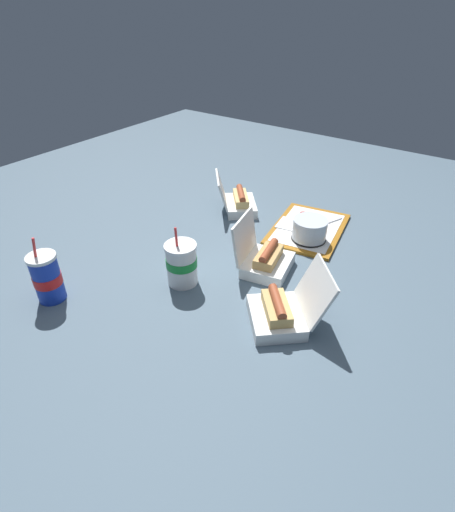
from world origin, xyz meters
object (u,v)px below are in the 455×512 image
Objects in this scene: cake_container at (310,230)px; clamshell_hotdog_center at (238,202)px; clamshell_hotdog_right at (265,259)px; food_tray at (308,229)px; ketchup_cup at (303,216)px; clamshell_hotdog_corner at (281,311)px; soda_cup_back at (182,263)px; soda_cup_corner at (47,278)px; plastic_fork at (331,221)px.

cake_container is 0.37m from clamshell_hotdog_center.
food_tray is at bearing 179.45° from clamshell_hotdog_right.
clamshell_hotdog_corner is at bearing 20.61° from ketchup_cup.
soda_cup_back reaches higher than food_tray.
soda_cup_back reaches higher than clamshell_hotdog_center.
ketchup_cup is 0.29m from clamshell_hotdog_center.
soda_cup_corner is (0.52, -0.46, 0.04)m from clamshell_hotdog_right.
food_tray is 0.33m from clamshell_hotdog_right.
clamshell_hotdog_center is at bearing -87.13° from food_tray.
plastic_fork is 1.08m from soda_cup_corner.
clamshell_hotdog_corner reaches higher than ketchup_cup.
clamshell_hotdog_right reaches higher than clamshell_hotdog_corner.
soda_cup_back is at bearing -39.74° from clamshell_hotdog_right.
cake_container reaches higher than ketchup_cup.
soda_cup_back is at bearing -18.57° from food_tray.
clamshell_hotdog_center reaches higher than food_tray.
soda_cup_back reaches higher than cake_container.
soda_cup_corner reaches higher than soda_cup_back.
soda_cup_back is at bearing -25.58° from cake_container.
soda_cup_back is at bearing 137.27° from soda_cup_corner.
clamshell_hotdog_corner is (0.59, 0.22, 0.01)m from ketchup_cup.
soda_cup_corner is (0.32, -0.63, 0.04)m from clamshell_hotdog_corner.
plastic_fork is at bearing 159.60° from soda_cup_back.
ketchup_cup is 0.15× the size of clamshell_hotdog_corner.
clamshell_hotdog_center is at bearing -165.07° from soda_cup_back.
clamshell_hotdog_center is (-0.51, -0.50, -0.00)m from clamshell_hotdog_corner.
food_tray is 10.19× the size of ketchup_cup.
clamshell_hotdog_right is at bearing 6.94° from ketchup_cup.
food_tray is at bearing -162.24° from clamshell_hotdog_corner.
clamshell_hotdog_center is at bearing -51.38° from plastic_fork.
food_tray is 0.10m from cake_container.
ketchup_cup is at bearing -146.27° from cake_container.
ketchup_cup is at bearing 104.34° from clamshell_hotdog_center.
plastic_fork is at bearing 174.85° from cake_container.
clamshell_hotdog_right reaches higher than food_tray.
clamshell_hotdog_right is (0.43, -0.06, 0.03)m from plastic_fork.
cake_container is at bearing 154.42° from soda_cup_back.
soda_cup_corner is (0.30, -0.28, 0.00)m from soda_cup_back.
cake_container is at bearing 16.95° from plastic_fork.
clamshell_hotdog_right is 0.29m from soda_cup_back.
plastic_fork is 0.40× the size of clamshell_hotdog_corner.
soda_cup_corner reaches higher than ketchup_cup.
ketchup_cup is at bearing -173.06° from clamshell_hotdog_right.
clamshell_hotdog_right is (0.31, 0.32, 0.00)m from clamshell_hotdog_center.
clamshell_hotdog_corner is at bearing 16.12° from cake_container.
clamshell_hotdog_right is at bearing 138.50° from soda_cup_corner.
ketchup_cup is 0.19× the size of clamshell_hotdog_right.
soda_cup_back reaches higher than clamshell_hotdog_corner.
clamshell_hotdog_corner is 1.10× the size of clamshell_hotdog_center.
clamshell_hotdog_corner is (0.53, 0.17, 0.03)m from food_tray.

